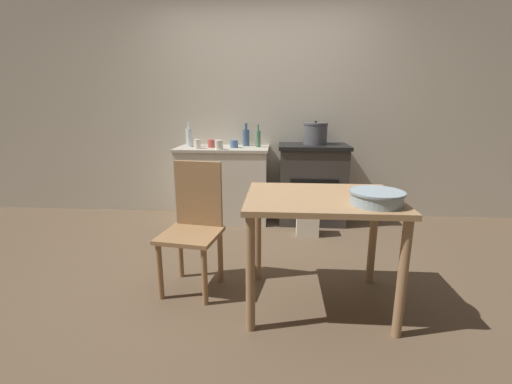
% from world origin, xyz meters
% --- Properties ---
extents(ground_plane, '(14.00, 14.00, 0.00)m').
position_xyz_m(ground_plane, '(0.00, 0.00, 0.00)').
color(ground_plane, brown).
extents(wall_back, '(8.00, 0.07, 2.55)m').
position_xyz_m(wall_back, '(0.00, 1.58, 1.27)').
color(wall_back, beige).
rests_on(wall_back, ground_plane).
extents(counter_cabinet, '(1.06, 0.58, 0.86)m').
position_xyz_m(counter_cabinet, '(-0.45, 1.28, 0.43)').
color(counter_cabinet, beige).
rests_on(counter_cabinet, ground_plane).
extents(stove, '(0.78, 0.57, 0.90)m').
position_xyz_m(stove, '(0.59, 1.28, 0.45)').
color(stove, '#38332D').
rests_on(stove, ground_plane).
extents(work_table, '(0.96, 0.74, 0.77)m').
position_xyz_m(work_table, '(0.49, -0.49, 0.64)').
color(work_table, '#A87F56').
rests_on(work_table, ground_plane).
extents(chair, '(0.46, 0.46, 0.93)m').
position_xyz_m(chair, '(-0.41, -0.30, 0.49)').
color(chair, '#997047').
rests_on(chair, ground_plane).
extents(flour_sack, '(0.23, 0.16, 0.34)m').
position_xyz_m(flour_sack, '(0.51, 0.80, 0.17)').
color(flour_sack, beige).
rests_on(flour_sack, ground_plane).
extents(stock_pot, '(0.28, 0.28, 0.26)m').
position_xyz_m(stock_pot, '(0.61, 1.30, 1.02)').
color(stock_pot, '#4C4C51').
rests_on(stock_pot, stove).
extents(mixing_bowl_large, '(0.32, 0.32, 0.08)m').
position_xyz_m(mixing_bowl_large, '(0.78, -0.67, 0.81)').
color(mixing_bowl_large, '#93A8B2').
rests_on(mixing_bowl_large, work_table).
extents(bottle_far_left, '(0.08, 0.08, 0.26)m').
position_xyz_m(bottle_far_left, '(-0.19, 1.44, 0.97)').
color(bottle_far_left, '#3D5675').
rests_on(bottle_far_left, counter_cabinet).
extents(bottle_left, '(0.06, 0.06, 0.26)m').
position_xyz_m(bottle_left, '(-0.04, 1.33, 0.96)').
color(bottle_left, '#517F5B').
rests_on(bottle_left, counter_cabinet).
extents(bottle_mid_left, '(0.08, 0.08, 0.29)m').
position_xyz_m(bottle_mid_left, '(-0.84, 1.32, 0.97)').
color(bottle_mid_left, silver).
rests_on(bottle_mid_left, counter_cabinet).
extents(cup_center_left, '(0.09, 0.09, 0.09)m').
position_xyz_m(cup_center_left, '(-0.31, 1.24, 0.91)').
color(cup_center_left, '#4C6B99').
rests_on(cup_center_left, counter_cabinet).
extents(cup_center, '(0.07, 0.07, 0.10)m').
position_xyz_m(cup_center, '(-0.71, 1.13, 0.91)').
color(cup_center, silver).
rests_on(cup_center, counter_cabinet).
extents(cup_center_right, '(0.09, 0.09, 0.10)m').
position_xyz_m(cup_center_right, '(-0.45, 1.07, 0.91)').
color(cup_center_right, silver).
rests_on(cup_center_right, counter_cabinet).
extents(cup_mid_right, '(0.09, 0.09, 0.09)m').
position_xyz_m(cup_mid_right, '(-0.57, 1.25, 0.91)').
color(cup_mid_right, '#B74C42').
rests_on(cup_mid_right, counter_cabinet).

